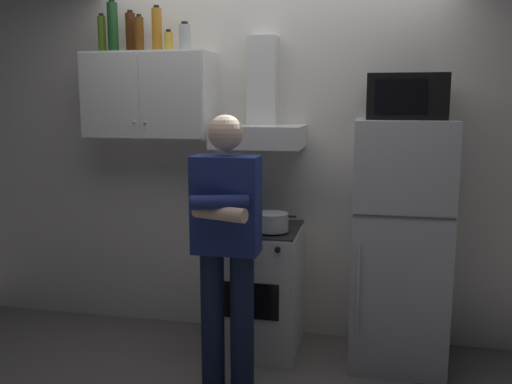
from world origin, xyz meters
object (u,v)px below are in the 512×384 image
(microwave, at_px, (406,97))
(cooking_pot, at_px, (272,222))
(upper_cabinet, at_px, (149,96))
(stove_oven, at_px, (256,288))
(refrigerator, at_px, (400,244))
(bottle_rum_dark, at_px, (131,33))
(bottle_canister_steel, at_px, (185,38))
(bottle_spice_jar, at_px, (169,41))
(range_hood, at_px, (260,118))
(bottle_wine_green, at_px, (113,27))
(bottle_beer_brown, at_px, (139,34))
(bottle_liquor_amber, at_px, (157,30))
(person_standing, at_px, (226,244))
(bottle_olive_oil, at_px, (102,34))

(microwave, relative_size, cooking_pot, 1.52)
(upper_cabinet, bearing_deg, stove_oven, -8.90)
(microwave, bearing_deg, upper_cabinet, 176.52)
(refrigerator, height_order, bottle_rum_dark, bottle_rum_dark)
(bottle_canister_steel, xyz_separation_m, bottle_spice_jar, (-0.11, -0.01, -0.02))
(range_hood, xyz_separation_m, microwave, (0.95, -0.11, 0.14))
(cooking_pot, relative_size, bottle_canister_steel, 1.60)
(bottle_canister_steel, distance_m, bottle_wine_green, 0.52)
(microwave, relative_size, bottle_wine_green, 1.35)
(refrigerator, bearing_deg, upper_cabinet, 175.93)
(bottle_canister_steel, height_order, bottle_wine_green, bottle_wine_green)
(bottle_wine_green, bearing_deg, microwave, -2.16)
(upper_cabinet, height_order, bottle_beer_brown, bottle_beer_brown)
(range_hood, height_order, bottle_liquor_amber, bottle_liquor_amber)
(microwave, bearing_deg, bottle_canister_steel, 175.96)
(microwave, bearing_deg, cooking_pot, -170.43)
(person_standing, bearing_deg, cooking_pot, 69.70)
(refrigerator, height_order, microwave, microwave)
(cooking_pot, xyz_separation_m, bottle_liquor_amber, (-0.86, 0.24, 1.27))
(upper_cabinet, bearing_deg, cooking_pot, -14.73)
(upper_cabinet, xyz_separation_m, range_hood, (0.80, 0.00, -0.15))
(bottle_rum_dark, distance_m, bottle_canister_steel, 0.42)
(range_hood, xyz_separation_m, bottle_wine_green, (-1.04, -0.03, 0.62))
(range_hood, relative_size, bottle_canister_steel, 3.80)
(refrigerator, height_order, bottle_olive_oil, bottle_olive_oil)
(microwave, bearing_deg, stove_oven, -178.85)
(upper_cabinet, bearing_deg, bottle_rum_dark, 163.24)
(upper_cabinet, height_order, stove_oven, upper_cabinet)
(bottle_rum_dark, bearing_deg, bottle_liquor_amber, -12.05)
(stove_oven, relative_size, bottle_liquor_amber, 2.81)
(upper_cabinet, height_order, bottle_wine_green, bottle_wine_green)
(bottle_rum_dark, xyz_separation_m, bottle_wine_green, (-0.10, -0.07, 0.03))
(range_hood, height_order, bottle_wine_green, bottle_wine_green)
(range_hood, distance_m, bottle_spice_jar, 0.82)
(microwave, bearing_deg, bottle_liquor_amber, 176.48)
(microwave, relative_size, bottle_olive_oil, 1.78)
(range_hood, bearing_deg, upper_cabinet, -179.91)
(bottle_wine_green, height_order, bottle_spice_jar, bottle_wine_green)
(cooking_pot, distance_m, bottle_spice_jar, 1.43)
(cooking_pot, xyz_separation_m, bottle_spice_jar, (-0.77, 0.23, 1.18))
(range_hood, distance_m, bottle_canister_steel, 0.76)
(person_standing, relative_size, bottle_olive_oil, 6.07)
(bottle_liquor_amber, bearing_deg, bottle_beer_brown, -169.60)
(bottle_beer_brown, bearing_deg, bottle_wine_green, -178.30)
(bottle_beer_brown, bearing_deg, bottle_spice_jar, 2.85)
(stove_oven, distance_m, bottle_beer_brown, 1.94)
(stove_oven, relative_size, bottle_beer_brown, 3.46)
(range_hood, bearing_deg, bottle_beer_brown, -178.21)
(bottle_olive_oil, distance_m, bottle_wine_green, 0.11)
(bottle_olive_oil, distance_m, bottle_spice_jar, 0.51)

